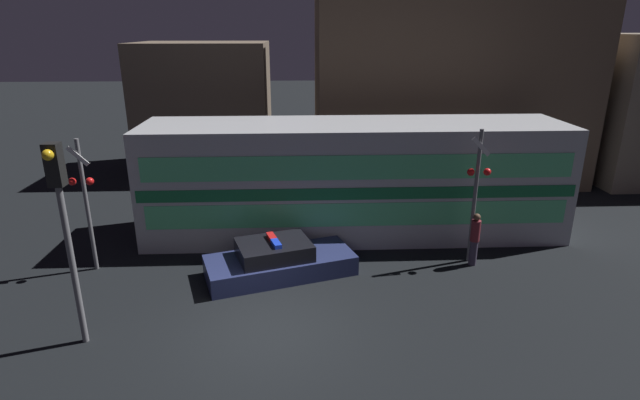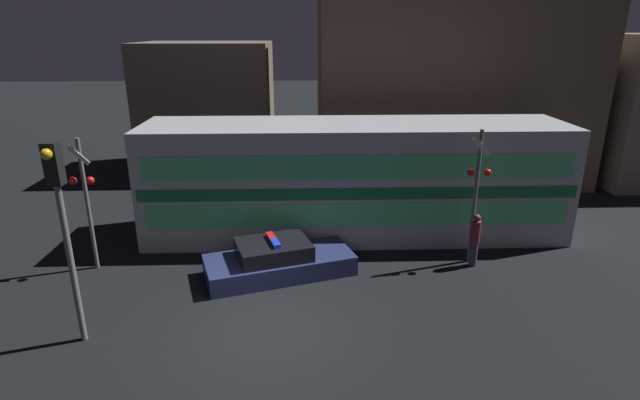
# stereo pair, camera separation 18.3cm
# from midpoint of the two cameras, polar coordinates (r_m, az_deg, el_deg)

# --- Properties ---
(ground_plane) EXTENTS (120.00, 120.00, 0.00)m
(ground_plane) POSITION_cam_midpoint_polar(r_m,az_deg,el_deg) (12.31, -5.71, -14.63)
(ground_plane) COLOR black
(train) EXTENTS (14.03, 3.21, 3.85)m
(train) POSITION_cam_midpoint_polar(r_m,az_deg,el_deg) (17.07, 4.25, 2.37)
(train) COLOR #B7BABF
(train) RESTS_ON ground_plane
(police_car) EXTENTS (4.55, 2.89, 1.16)m
(police_car) POSITION_cam_midpoint_polar(r_m,az_deg,el_deg) (14.60, -4.45, -6.95)
(police_car) COLOR navy
(police_car) RESTS_ON ground_plane
(pedestrian) EXTENTS (0.28, 0.28, 1.65)m
(pedestrian) POSITION_cam_midpoint_polar(r_m,az_deg,el_deg) (15.62, 17.59, -4.34)
(pedestrian) COLOR #3F384C
(pedestrian) RESTS_ON ground_plane
(crossing_signal_near) EXTENTS (0.70, 0.29, 4.11)m
(crossing_signal_near) POSITION_cam_midpoint_polar(r_m,az_deg,el_deg) (15.34, 17.76, 1.11)
(crossing_signal_near) COLOR slate
(crossing_signal_near) RESTS_ON ground_plane
(crossing_signal_far) EXTENTS (0.70, 0.29, 3.95)m
(crossing_signal_far) POSITION_cam_midpoint_polar(r_m,az_deg,el_deg) (15.68, -24.88, 0.30)
(crossing_signal_far) COLOR slate
(crossing_signal_far) RESTS_ON ground_plane
(traffic_light_corner) EXTENTS (0.30, 0.46, 4.64)m
(traffic_light_corner) POSITION_cam_midpoint_polar(r_m,az_deg,el_deg) (11.76, -27.08, -1.02)
(traffic_light_corner) COLOR slate
(traffic_light_corner) RESTS_ON ground_plane
(building_left) EXTENTS (6.21, 5.11, 6.19)m
(building_left) POSITION_cam_midpoint_polar(r_m,az_deg,el_deg) (25.94, -12.38, 10.37)
(building_left) COLOR brown
(building_left) RESTS_ON ground_plane
(building_center) EXTENTS (11.97, 4.90, 9.07)m
(building_center) POSITION_cam_midpoint_polar(r_m,az_deg,el_deg) (23.81, 15.07, 12.94)
(building_center) COLOR brown
(building_center) RESTS_ON ground_plane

